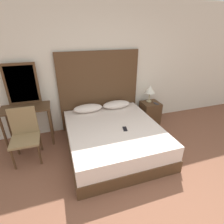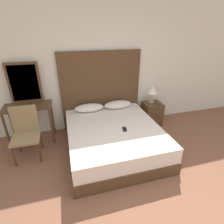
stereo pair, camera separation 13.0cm
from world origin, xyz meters
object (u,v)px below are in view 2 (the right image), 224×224
phone_on_bed (124,129)px  nightstand (152,114)px  phone_on_nightstand (158,104)px  chair (26,130)px  bed (113,138)px  table_lamp (152,90)px  vanity_desk (29,113)px

phone_on_bed → nightstand: bearing=40.4°
phone_on_nightstand → chair: 2.82m
bed → table_lamp: (1.17, 0.78, 0.59)m
phone_on_bed → chair: (-1.70, 0.44, 0.00)m
vanity_desk → phone_on_bed: bearing=-27.3°
phone_on_bed → nightstand: (1.02, 0.86, -0.23)m
nightstand → chair: chair is taller
bed → nightstand: nightstand is taller
bed → nightstand: 1.37m
phone_on_nightstand → bed: bearing=-154.3°
phone_on_bed → vanity_desk: bearing=152.7°
chair → vanity_desk: bearing=87.4°
vanity_desk → chair: bearing=-92.6°
chair → bed: bearing=-10.3°
nightstand → vanity_desk: size_ratio=0.61×
phone_on_bed → phone_on_nightstand: 1.34m
phone_on_nightstand → chair: size_ratio=0.17×
phone_on_bed → phone_on_nightstand: bearing=35.0°
table_lamp → chair: size_ratio=0.43×
vanity_desk → nightstand: bearing=-0.1°
table_lamp → phone_on_nightstand: table_lamp is taller
bed → chair: (-1.54, 0.28, 0.26)m
phone_on_bed → table_lamp: table_lamp is taller
bed → vanity_desk: (-1.52, 0.71, 0.39)m
nightstand → table_lamp: table_lamp is taller
nightstand → chair: bearing=-171.1°
table_lamp → chair: table_lamp is taller
nightstand → chair: 2.76m
chair → phone_on_bed: bearing=-14.5°
phone_on_bed → nightstand: nightstand is taller
bed → nightstand: (1.18, 0.70, 0.02)m
phone_on_bed → vanity_desk: size_ratio=0.18×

